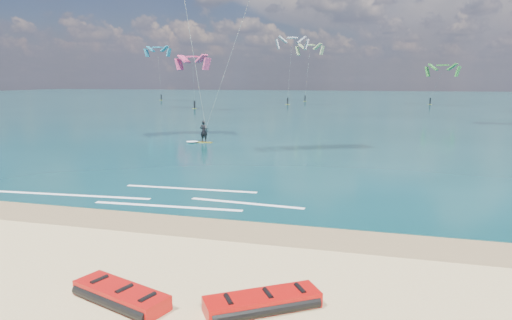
{
  "coord_description": "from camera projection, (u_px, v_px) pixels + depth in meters",
  "views": [
    {
      "loc": [
        8.07,
        -11.75,
        5.25
      ],
      "look_at": [
        2.8,
        8.0,
        1.62
      ],
      "focal_mm": 32.0,
      "sensor_mm": 36.0,
      "label": 1
    }
  ],
  "objects": [
    {
      "name": "ground",
      "position": [
        304.0,
        126.0,
        52.2
      ],
      "size": [
        320.0,
        320.0,
        0.0
      ],
      "primitive_type": "plane",
      "color": "tan",
      "rests_on": "ground"
    },
    {
      "name": "shoreline_foam",
      "position": [
        150.0,
        197.0,
        20.43
      ],
      "size": [
        15.9,
        3.63,
        0.01
      ],
      "color": "white",
      "rests_on": "ground"
    },
    {
      "name": "packed_kite_mid",
      "position": [
        121.0,
        302.0,
        10.89
      ],
      "size": [
        3.03,
        2.01,
        0.43
      ],
      "primitive_type": null,
      "rotation": [
        0.0,
        0.0,
        -0.33
      ],
      "color": "#B9100C",
      "rests_on": "ground"
    },
    {
      "name": "kitesurfer_main",
      "position": [
        212.0,
        20.0,
        32.8
      ],
      "size": [
        11.72,
        9.43,
        18.52
      ],
      "rotation": [
        0.0,
        0.0,
        0.01
      ],
      "color": "gold",
      "rests_on": "sea"
    },
    {
      "name": "distant_kites",
      "position": [
        307.0,
        77.0,
        90.6
      ],
      "size": [
        86.37,
        35.09,
        13.25
      ],
      "color": "#95979D",
      "rests_on": "ground"
    },
    {
      "name": "packed_kite_left",
      "position": [
        262.0,
        309.0,
        10.57
      ],
      "size": [
        3.06,
        2.56,
        0.42
      ],
      "primitive_type": null,
      "rotation": [
        0.0,
        0.0,
        0.58
      ],
      "color": "#B80D09",
      "rests_on": "ground"
    },
    {
      "name": "wet_sand_strip",
      "position": [
        149.0,
        222.0,
        17.0
      ],
      "size": [
        320.0,
        2.4,
        0.01
      ],
      "primitive_type": "cube",
      "color": "olive",
      "rests_on": "ground"
    },
    {
      "name": "sea",
      "position": [
        345.0,
        101.0,
        113.08
      ],
      "size": [
        320.0,
        200.0,
        0.04
      ],
      "primitive_type": "cube",
      "color": "#093133",
      "rests_on": "ground"
    }
  ]
}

